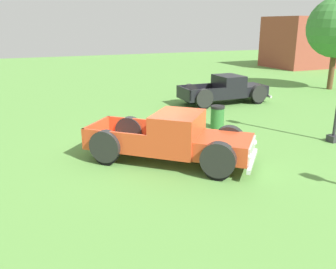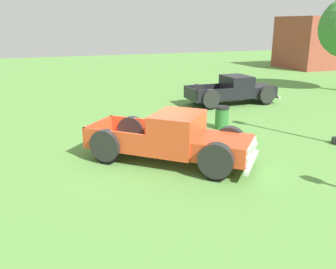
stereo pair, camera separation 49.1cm
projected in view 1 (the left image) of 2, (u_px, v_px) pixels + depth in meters
ground_plane at (157, 153)px, 12.32m from camera, size 80.00×80.00×0.00m
pickup_truck_foreground at (180, 140)px, 11.22m from camera, size 4.94×5.11×1.61m
pickup_truck_behind_left at (229, 90)px, 19.88m from camera, size 2.07×5.07×1.53m
trash_can at (217, 117)px, 15.14m from camera, size 0.59×0.59×0.95m
brick_pavilion at (299, 42)px, 35.97m from camera, size 5.34×5.71×4.90m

